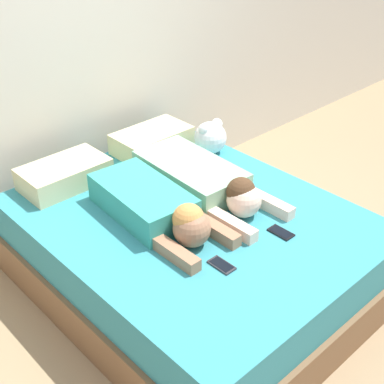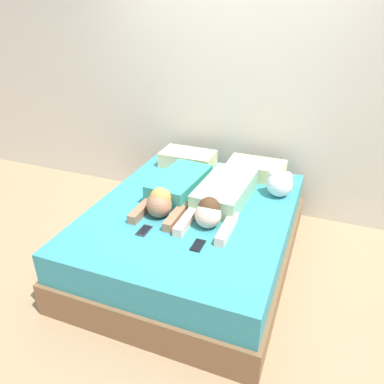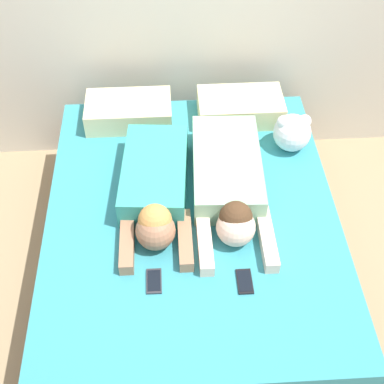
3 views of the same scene
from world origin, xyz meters
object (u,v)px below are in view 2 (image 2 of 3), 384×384
pillow_head_right (256,169)px  plush_toy (280,183)px  pillow_head_left (188,159)px  person_left (174,190)px  cell_phone_right (198,245)px  bed (192,235)px  cell_phone_left (144,230)px  person_right (221,197)px

pillow_head_right → plush_toy: (0.27, -0.31, 0.05)m
pillow_head_left → person_left: (0.16, -0.71, 0.02)m
pillow_head_left → cell_phone_right: 1.38m
bed → cell_phone_right: cell_phone_right is taller
bed → person_left: 0.42m
pillow_head_right → cell_phone_left: (-0.56, -1.23, -0.07)m
bed → cell_phone_left: size_ratio=14.22×
pillow_head_left → person_right: size_ratio=0.52×
person_left → person_right: 0.40m
person_right → cell_phone_right: bearing=-88.2°
cell_phone_left → plush_toy: plush_toy is taller
plush_toy → bed: bearing=-142.3°
pillow_head_right → plush_toy: size_ratio=2.26×
pillow_head_left → cell_phone_right: (0.58, -1.26, -0.07)m
cell_phone_right → pillow_head_left: bearing=114.8°
pillow_head_left → cell_phone_left: size_ratio=3.77×
pillow_head_left → person_left: size_ratio=0.57×
bed → person_right: person_right is taller
bed → pillow_head_left: (-0.35, 0.79, 0.34)m
person_right → cell_phone_right: person_right is taller
person_right → plush_toy: bearing=41.4°
pillow_head_left → person_right: 0.87m
person_right → pillow_head_left: bearing=129.9°
bed → cell_phone_right: bearing=-64.2°
cell_phone_left → cell_phone_right: same height
bed → plush_toy: bearing=37.7°
pillow_head_left → person_left: 0.72m
person_left → cell_phone_left: 0.53m
pillow_head_right → cell_phone_left: bearing=-114.6°
bed → pillow_head_right: 0.93m
person_left → person_right: person_left is taller
pillow_head_right → person_left: size_ratio=0.57×
bed → pillow_head_right: (0.35, 0.79, 0.34)m
pillow_head_left → plush_toy: plush_toy is taller
bed → cell_phone_right: size_ratio=14.22×
pillow_head_left → plush_toy: (0.97, -0.31, 0.05)m
person_left → cell_phone_right: person_left is taller
person_left → plush_toy: (0.82, 0.40, 0.03)m
pillow_head_left → cell_phone_left: bearing=-83.4°
cell_phone_left → pillow_head_left: bearing=96.6°
pillow_head_left → person_right: (0.56, -0.67, 0.01)m
bed → pillow_head_left: pillow_head_left is taller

